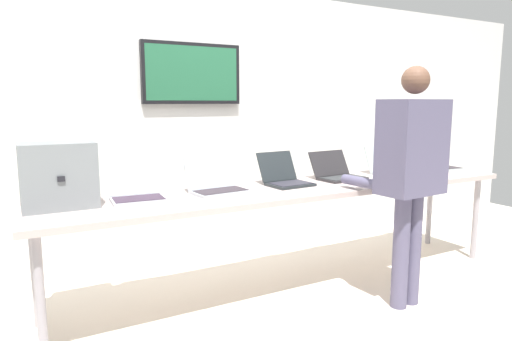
{
  "coord_description": "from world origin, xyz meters",
  "views": [
    {
      "loc": [
        -1.84,
        -2.73,
        1.39
      ],
      "look_at": [
        -0.24,
        0.18,
        0.89
      ],
      "focal_mm": 31.72,
      "sensor_mm": 36.0,
      "label": 1
    }
  ],
  "objects_px": {
    "equipment_box": "(58,175)",
    "laptop_station_4": "(388,167)",
    "laptop_station_3": "(337,173)",
    "laptop_station_2": "(285,177)",
    "laptop_station_0": "(136,191)",
    "laptop_station_1": "(216,184)",
    "person": "(410,165)",
    "workbench": "(296,192)",
    "coffee_mug": "(417,174)",
    "laptop_station_5": "(434,162)"
  },
  "relations": [
    {
      "from": "laptop_station_2",
      "to": "coffee_mug",
      "type": "bearing_deg",
      "value": -19.15
    },
    {
      "from": "laptop_station_1",
      "to": "laptop_station_2",
      "type": "distance_m",
      "value": 0.57
    },
    {
      "from": "laptop_station_1",
      "to": "laptop_station_5",
      "type": "xyz_separation_m",
      "value": [
        2.22,
        0.02,
        0.01
      ]
    },
    {
      "from": "workbench",
      "to": "person",
      "type": "distance_m",
      "value": 0.83
    },
    {
      "from": "laptop_station_2",
      "to": "laptop_station_5",
      "type": "xyz_separation_m",
      "value": [
        1.65,
        0.01,
        0.01
      ]
    },
    {
      "from": "equipment_box",
      "to": "laptop_station_4",
      "type": "relative_size",
      "value": 1.15
    },
    {
      "from": "person",
      "to": "laptop_station_4",
      "type": "bearing_deg",
      "value": 53.33
    },
    {
      "from": "laptop_station_2",
      "to": "laptop_station_3",
      "type": "bearing_deg",
      "value": 1.43
    },
    {
      "from": "workbench",
      "to": "laptop_station_0",
      "type": "bearing_deg",
      "value": 174.3
    },
    {
      "from": "coffee_mug",
      "to": "laptop_station_4",
      "type": "bearing_deg",
      "value": 81.57
    },
    {
      "from": "person",
      "to": "coffee_mug",
      "type": "height_order",
      "value": "person"
    },
    {
      "from": "workbench",
      "to": "laptop_station_4",
      "type": "height_order",
      "value": "laptop_station_4"
    },
    {
      "from": "laptop_station_1",
      "to": "coffee_mug",
      "type": "distance_m",
      "value": 1.62
    },
    {
      "from": "laptop_station_1",
      "to": "laptop_station_4",
      "type": "bearing_deg",
      "value": 0.58
    },
    {
      "from": "laptop_station_5",
      "to": "equipment_box",
      "type": "bearing_deg",
      "value": -179.99
    },
    {
      "from": "person",
      "to": "coffee_mug",
      "type": "xyz_separation_m",
      "value": [
        0.49,
        0.37,
        -0.15
      ]
    },
    {
      "from": "coffee_mug",
      "to": "person",
      "type": "bearing_deg",
      "value": -142.8
    },
    {
      "from": "laptop_station_0",
      "to": "person",
      "type": "xyz_separation_m",
      "value": [
        1.63,
        -0.74,
        0.15
      ]
    },
    {
      "from": "laptop_station_3",
      "to": "laptop_station_0",
      "type": "bearing_deg",
      "value": 179.98
    },
    {
      "from": "laptop_station_4",
      "to": "laptop_station_1",
      "type": "bearing_deg",
      "value": -179.42
    },
    {
      "from": "laptop_station_4",
      "to": "laptop_station_5",
      "type": "xyz_separation_m",
      "value": [
        0.58,
        0.01,
        0.01
      ]
    },
    {
      "from": "equipment_box",
      "to": "laptop_station_0",
      "type": "height_order",
      "value": "equipment_box"
    },
    {
      "from": "laptop_station_3",
      "to": "coffee_mug",
      "type": "xyz_separation_m",
      "value": [
        0.5,
        -0.36,
        -0.0
      ]
    },
    {
      "from": "workbench",
      "to": "laptop_station_0",
      "type": "xyz_separation_m",
      "value": [
        -1.15,
        0.11,
        0.1
      ]
    },
    {
      "from": "laptop_station_4",
      "to": "coffee_mug",
      "type": "distance_m",
      "value": 0.36
    },
    {
      "from": "equipment_box",
      "to": "laptop_station_4",
      "type": "xyz_separation_m",
      "value": [
        2.63,
        -0.01,
        -0.14
      ]
    },
    {
      "from": "laptop_station_1",
      "to": "laptop_station_4",
      "type": "height_order",
      "value": "laptop_station_4"
    },
    {
      "from": "equipment_box",
      "to": "person",
      "type": "distance_m",
      "value": 2.21
    },
    {
      "from": "laptop_station_4",
      "to": "equipment_box",
      "type": "bearing_deg",
      "value": 179.84
    },
    {
      "from": "laptop_station_1",
      "to": "laptop_station_4",
      "type": "relative_size",
      "value": 1.1
    },
    {
      "from": "workbench",
      "to": "laptop_station_1",
      "type": "xyz_separation_m",
      "value": [
        -0.6,
        0.09,
        0.1
      ]
    },
    {
      "from": "laptop_station_1",
      "to": "laptop_station_3",
      "type": "distance_m",
      "value": 1.08
    },
    {
      "from": "laptop_station_0",
      "to": "laptop_station_3",
      "type": "height_order",
      "value": "laptop_station_0"
    },
    {
      "from": "workbench",
      "to": "laptop_station_1",
      "type": "height_order",
      "value": "laptop_station_1"
    },
    {
      "from": "laptop_station_1",
      "to": "laptop_station_3",
      "type": "xyz_separation_m",
      "value": [
        1.08,
        0.02,
        -0.0
      ]
    },
    {
      "from": "laptop_station_0",
      "to": "laptop_station_1",
      "type": "distance_m",
      "value": 0.54
    },
    {
      "from": "workbench",
      "to": "laptop_station_4",
      "type": "relative_size",
      "value": 10.33
    },
    {
      "from": "equipment_box",
      "to": "coffee_mug",
      "type": "bearing_deg",
      "value": -8.05
    },
    {
      "from": "laptop_station_3",
      "to": "laptop_station_2",
      "type": "bearing_deg",
      "value": -178.57
    },
    {
      "from": "laptop_station_0",
      "to": "laptop_station_4",
      "type": "relative_size",
      "value": 0.99
    },
    {
      "from": "workbench",
      "to": "coffee_mug",
      "type": "distance_m",
      "value": 1.01
    },
    {
      "from": "laptop_station_1",
      "to": "person",
      "type": "bearing_deg",
      "value": -33.07
    },
    {
      "from": "equipment_box",
      "to": "laptop_station_3",
      "type": "relative_size",
      "value": 1.03
    },
    {
      "from": "person",
      "to": "workbench",
      "type": "bearing_deg",
      "value": 128.21
    },
    {
      "from": "laptop_station_4",
      "to": "laptop_station_5",
      "type": "bearing_deg",
      "value": 0.8
    },
    {
      "from": "laptop_station_0",
      "to": "laptop_station_3",
      "type": "bearing_deg",
      "value": -0.02
    },
    {
      "from": "laptop_station_0",
      "to": "laptop_station_1",
      "type": "xyz_separation_m",
      "value": [
        0.54,
        -0.02,
        -0.0
      ]
    },
    {
      "from": "laptop_station_2",
      "to": "person",
      "type": "height_order",
      "value": "person"
    },
    {
      "from": "workbench",
      "to": "laptop_station_0",
      "type": "relative_size",
      "value": 10.43
    },
    {
      "from": "laptop_station_2",
      "to": "laptop_station_3",
      "type": "xyz_separation_m",
      "value": [
        0.51,
        0.01,
        -0.0
      ]
    }
  ]
}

